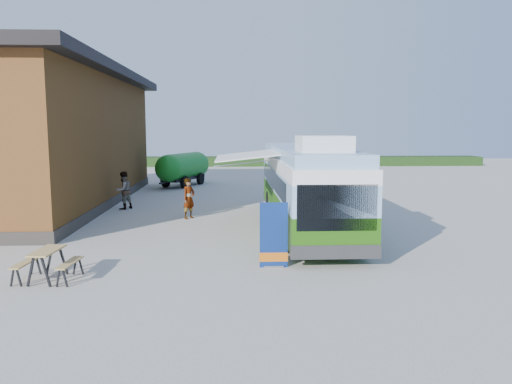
{
  "coord_description": "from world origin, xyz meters",
  "views": [
    {
      "loc": [
        0.09,
        -18.08,
        4.25
      ],
      "look_at": [
        1.07,
        3.94,
        1.4
      ],
      "focal_mm": 35.0,
      "sensor_mm": 36.0,
      "label": 1
    }
  ],
  "objects_px": {
    "person_a": "(189,198)",
    "banner": "(274,241)",
    "bus": "(306,184)",
    "person_b": "(123,190)",
    "picnic_table": "(47,258)",
    "slurry_tanker": "(183,167)"
  },
  "relations": [
    {
      "from": "person_a",
      "to": "slurry_tanker",
      "type": "height_order",
      "value": "slurry_tanker"
    },
    {
      "from": "bus",
      "to": "person_a",
      "type": "relative_size",
      "value": 6.83
    },
    {
      "from": "banner",
      "to": "picnic_table",
      "type": "xyz_separation_m",
      "value": [
        -6.41,
        -1.04,
        -0.17
      ]
    },
    {
      "from": "bus",
      "to": "picnic_table",
      "type": "xyz_separation_m",
      "value": [
        -8.24,
        -7.07,
        -1.25
      ]
    },
    {
      "from": "picnic_table",
      "to": "person_a",
      "type": "height_order",
      "value": "person_a"
    },
    {
      "from": "banner",
      "to": "person_a",
      "type": "relative_size",
      "value": 1.06
    },
    {
      "from": "banner",
      "to": "picnic_table",
      "type": "distance_m",
      "value": 6.5
    },
    {
      "from": "bus",
      "to": "person_b",
      "type": "height_order",
      "value": "bus"
    },
    {
      "from": "bus",
      "to": "person_b",
      "type": "bearing_deg",
      "value": 148.72
    },
    {
      "from": "picnic_table",
      "to": "slurry_tanker",
      "type": "relative_size",
      "value": 0.27
    },
    {
      "from": "bus",
      "to": "person_b",
      "type": "xyz_separation_m",
      "value": [
        -8.82,
        5.31,
        -0.91
      ]
    },
    {
      "from": "bus",
      "to": "picnic_table",
      "type": "height_order",
      "value": "bus"
    },
    {
      "from": "person_a",
      "to": "person_b",
      "type": "relative_size",
      "value": 0.96
    },
    {
      "from": "picnic_table",
      "to": "slurry_tanker",
      "type": "bearing_deg",
      "value": 90.57
    },
    {
      "from": "picnic_table",
      "to": "person_b",
      "type": "height_order",
      "value": "person_b"
    },
    {
      "from": "person_a",
      "to": "banner",
      "type": "bearing_deg",
      "value": -118.69
    },
    {
      "from": "banner",
      "to": "slurry_tanker",
      "type": "xyz_separation_m",
      "value": [
        -4.9,
        21.84,
        0.57
      ]
    },
    {
      "from": "slurry_tanker",
      "to": "person_a",
      "type": "bearing_deg",
      "value": -61.22
    },
    {
      "from": "banner",
      "to": "person_b",
      "type": "height_order",
      "value": "banner"
    },
    {
      "from": "picnic_table",
      "to": "slurry_tanker",
      "type": "xyz_separation_m",
      "value": [
        1.51,
        22.87,
        0.73
      ]
    },
    {
      "from": "picnic_table",
      "to": "person_a",
      "type": "xyz_separation_m",
      "value": [
        3.09,
        9.49,
        0.29
      ]
    },
    {
      "from": "person_b",
      "to": "banner",
      "type": "bearing_deg",
      "value": 70.14
    }
  ]
}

